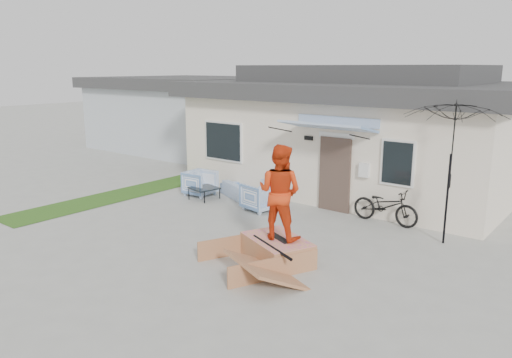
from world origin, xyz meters
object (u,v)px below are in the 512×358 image
Objects in this scene: loveseat at (239,188)px; armchair_left at (200,182)px; bicycle at (386,202)px; skateboard at (279,238)px; coffee_table at (204,193)px; patio_umbrella at (450,169)px; armchair_right at (260,195)px; skater at (280,191)px; skate_ramp at (277,250)px.

armchair_left is at bearing 50.63° from loveseat.
skateboard is (-0.66, -3.79, -0.06)m from bicycle.
armchair_left is 0.56m from coffee_table.
armchair_right is at bearing -173.85° from patio_umbrella.
bicycle reaches higher than armchair_right.
bicycle is 2.48× the size of skateboard.
patio_umbrella is (4.98, 0.54, 1.30)m from armchair_right.
bicycle reaches higher than skateboard.
patio_umbrella is 1.21× the size of skater.
skateboard is at bearing 180.00° from skater.
coffee_table is 5.38m from skateboard.
loveseat is 2.24× the size of skateboard.
coffee_table is 5.54m from skater.
coffee_table is at bearing 73.57° from loveseat.
loveseat is 0.90× the size of bicycle.
armchair_left reaches higher than coffee_table.
skateboard is at bearing -122.51° from armchair_left.
skateboard is at bearing 55.04° from armchair_right.
loveseat reaches higher than skateboard.
armchair_right is at bearing -96.50° from armchair_left.
armchair_right is at bearing 157.96° from skateboard.
skateboard is at bearing -125.92° from patio_umbrella.
coffee_table is 5.38m from skate_ramp.
bicycle is at bearing -108.74° from skater.
patio_umbrella is at bearing -134.86° from skater.
loveseat reaches higher than coffee_table.
skateboard is (4.72, -2.57, 0.33)m from coffee_table.
skater is (-2.35, -3.25, -0.22)m from patio_umbrella.
coffee_table is 5.52m from bicycle.
bicycle is (5.80, 0.96, 0.13)m from armchair_left.
bicycle is at bearing -84.30° from armchair_left.
skateboard is at bearing 163.30° from loveseat.
loveseat is 1.11m from coffee_table.
loveseat is at bearing 162.53° from skate_ramp.
armchair_right is 0.38× the size of patio_umbrella.
bicycle is at bearing -151.64° from loveseat.
patio_umbrella reaches higher than skate_ramp.
coffee_table is at bearing -75.33° from armchair_right.
bicycle reaches higher than loveseat.
loveseat is 1.81× the size of armchair_right.
coffee_table is (0.43, -0.26, -0.25)m from armchair_left.
armchair_left is at bearing 100.72° from bicycle.
skate_ramp is at bearing -122.99° from armchair_left.
armchair_right is 3.80m from skate_ramp.
bicycle is 3.96m from skater.
armchair_right is 0.45× the size of skater.
skate_ramp is (4.70, -2.62, 0.06)m from coffee_table.
armchair_right is (2.52, -0.12, 0.01)m from armchair_left.
patio_umbrella reaches higher than armchair_right.
skateboard reaches higher than coffee_table.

